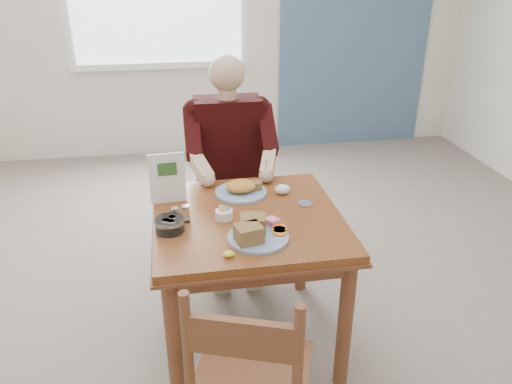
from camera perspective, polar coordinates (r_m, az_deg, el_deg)
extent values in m
plane|color=#70665A|center=(2.85, -0.84, -16.16)|extent=(6.00, 6.00, 0.00)
plane|color=beige|center=(5.15, -6.50, 19.64)|extent=(5.50, 0.00, 5.50)
cube|color=#456380|center=(5.47, 11.55, 19.64)|extent=(1.60, 0.02, 2.80)
ellipsoid|color=yellow|center=(2.09, -3.14, -7.10)|extent=(0.05, 0.04, 0.03)
ellipsoid|color=white|center=(2.63, 3.04, 0.31)|extent=(0.08, 0.07, 0.05)
cylinder|color=silver|center=(2.53, 5.65, -1.34)|extent=(0.08, 0.08, 0.01)
cube|color=white|center=(5.17, -10.77, 14.01)|extent=(1.72, 0.04, 0.06)
cube|color=brown|center=(2.43, -0.95, -3.10)|extent=(0.90, 0.90, 0.04)
cube|color=brown|center=(2.44, -0.94, -3.67)|extent=(0.92, 0.92, 0.01)
cylinder|color=brown|center=(2.30, -9.35, -16.71)|extent=(0.07, 0.07, 0.71)
cylinder|color=brown|center=(2.41, 10.13, -14.56)|extent=(0.07, 0.07, 0.71)
cylinder|color=brown|center=(2.93, -9.69, -6.58)|extent=(0.07, 0.07, 0.71)
cylinder|color=brown|center=(3.02, 5.31, -5.32)|extent=(0.07, 0.07, 0.71)
cube|color=brown|center=(2.14, 0.71, -9.64)|extent=(0.80, 0.03, 0.08)
cube|color=brown|center=(2.81, -2.17, -0.65)|extent=(0.80, 0.03, 0.08)
cube|color=brown|center=(2.44, -10.05, -5.24)|extent=(0.03, 0.80, 0.08)
cube|color=brown|center=(2.54, 7.79, -3.76)|extent=(0.03, 0.80, 0.08)
cylinder|color=brown|center=(3.16, -5.75, -6.61)|extent=(0.04, 0.04, 0.45)
cylinder|color=brown|center=(3.19, 0.73, -6.06)|extent=(0.04, 0.04, 0.45)
cylinder|color=brown|center=(3.47, -6.22, -3.51)|extent=(0.04, 0.04, 0.45)
cylinder|color=brown|center=(3.50, -0.34, -3.05)|extent=(0.04, 0.04, 0.45)
cube|color=brown|center=(3.21, -2.99, -1.03)|extent=(0.42, 0.42, 0.03)
cylinder|color=brown|center=(3.27, -6.61, 3.82)|extent=(0.04, 0.04, 0.50)
cylinder|color=brown|center=(3.30, -0.36, 4.23)|extent=(0.04, 0.04, 0.50)
cube|color=brown|center=(3.25, -3.51, 5.67)|extent=(0.38, 0.03, 0.14)
cylinder|color=brown|center=(2.31, -4.24, -20.67)|extent=(0.05, 0.05, 0.45)
cube|color=brown|center=(1.99, -0.43, -20.22)|extent=(0.54, 0.54, 0.03)
cylinder|color=brown|center=(1.73, -7.76, -18.01)|extent=(0.05, 0.05, 0.50)
cylinder|color=brown|center=(1.68, 4.78, -19.58)|extent=(0.05, 0.05, 0.50)
cube|color=brown|center=(1.63, -1.67, -16.36)|extent=(0.37, 0.16, 0.14)
cube|color=gray|center=(3.06, -4.60, -0.88)|extent=(0.13, 0.38, 0.12)
cube|color=gray|center=(3.08, -0.90, -0.61)|extent=(0.13, 0.38, 0.12)
cube|color=gray|center=(3.05, -4.07, -7.42)|extent=(0.10, 0.10, 0.48)
cube|color=gray|center=(3.07, -0.34, -7.09)|extent=(0.10, 0.10, 0.48)
cube|color=black|center=(3.09, -3.21, 5.46)|extent=(0.40, 0.22, 0.58)
sphere|color=black|center=(3.01, -6.95, 9.17)|extent=(0.15, 0.15, 0.15)
sphere|color=black|center=(3.05, 0.28, 9.57)|extent=(0.15, 0.15, 0.15)
cylinder|color=tan|center=(2.98, -3.31, 10.95)|extent=(0.11, 0.11, 0.08)
sphere|color=tan|center=(2.96, -3.37, 13.39)|extent=(0.21, 0.21, 0.21)
cube|color=black|center=(2.93, -7.30, 6.65)|extent=(0.09, 0.29, 0.27)
cube|color=black|center=(2.98, 1.24, 7.15)|extent=(0.09, 0.29, 0.27)
sphere|color=black|center=(2.86, -7.06, 4.03)|extent=(0.09, 0.09, 0.09)
sphere|color=black|center=(2.90, 1.65, 4.58)|extent=(0.09, 0.09, 0.09)
cube|color=tan|center=(2.79, -6.30, 2.74)|extent=(0.14, 0.23, 0.14)
cube|color=tan|center=(2.83, 1.40, 3.26)|extent=(0.14, 0.23, 0.14)
sphere|color=tan|center=(2.72, -5.50, 1.39)|extent=(0.08, 0.08, 0.08)
sphere|color=tan|center=(2.76, 1.14, 1.85)|extent=(0.08, 0.08, 0.08)
cylinder|color=silver|center=(2.74, 1.15, 2.82)|extent=(0.01, 0.05, 0.12)
cylinder|color=white|center=(2.22, 0.24, -5.25)|extent=(0.30, 0.30, 0.02)
cube|color=#A68F4A|center=(2.16, -0.84, -4.77)|extent=(0.13, 0.12, 0.08)
cube|color=#A68F4A|center=(2.24, -0.34, -3.64)|extent=(0.12, 0.11, 0.08)
cylinder|color=orange|center=(2.24, 2.76, -4.65)|extent=(0.07, 0.07, 0.01)
cylinder|color=orange|center=(2.26, 2.71, -4.36)|extent=(0.08, 0.08, 0.01)
cylinder|color=orange|center=(2.28, 2.66, -4.08)|extent=(0.09, 0.09, 0.01)
cube|color=pink|center=(2.30, 1.84, -3.38)|extent=(0.07, 0.07, 0.03)
cylinder|color=white|center=(2.64, -1.74, -0.05)|extent=(0.29, 0.29, 0.02)
ellipsoid|color=gold|center=(2.62, -1.75, 0.69)|extent=(0.16, 0.14, 0.06)
cube|color=#A68F4A|center=(2.65, -0.48, 0.76)|extent=(0.10, 0.07, 0.04)
cylinder|color=white|center=(2.38, -3.67, -2.60)|extent=(0.11, 0.11, 0.04)
cube|color=pink|center=(2.37, -3.90, -1.92)|extent=(0.03, 0.02, 0.02)
cube|color=#6699D8|center=(2.37, -3.33, -1.88)|extent=(0.03, 0.03, 0.02)
cube|color=#EAD159|center=(2.36, -3.78, -2.08)|extent=(0.03, 0.02, 0.02)
cube|color=white|center=(2.38, -3.91, -1.77)|extent=(0.03, 0.02, 0.02)
cylinder|color=white|center=(2.36, -9.13, -2.89)|extent=(0.04, 0.04, 0.07)
cylinder|color=silver|center=(2.34, -9.20, -1.97)|extent=(0.05, 0.05, 0.01)
cylinder|color=white|center=(2.37, -7.99, -2.64)|extent=(0.04, 0.04, 0.07)
cylinder|color=silver|center=(2.35, -8.06, -1.72)|extent=(0.05, 0.05, 0.01)
cylinder|color=white|center=(2.31, -9.83, -3.72)|extent=(0.18, 0.18, 0.06)
cylinder|color=white|center=(2.29, -10.25, -3.39)|extent=(0.04, 0.04, 0.02)
cylinder|color=white|center=(2.31, -9.54, -3.03)|extent=(0.04, 0.04, 0.02)
cylinder|color=white|center=(2.28, -9.66, -3.49)|extent=(0.04, 0.04, 0.02)
cube|color=white|center=(2.53, -10.11, 1.56)|extent=(0.18, 0.03, 0.26)
cube|color=#2D5926|center=(2.51, -10.11, 2.58)|extent=(0.09, 0.01, 0.07)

